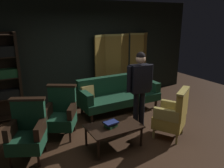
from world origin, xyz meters
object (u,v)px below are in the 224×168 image
at_px(armchair_wing_left, 61,113).
at_px(book_navy_cloth, 111,122).
at_px(armchair_gilt_accent, 173,115).
at_px(folding_screen, 125,64).
at_px(book_black_cloth, 111,124).
at_px(velvet_couch, 118,93).
at_px(coffee_table, 114,128).
at_px(standing_figure, 140,84).
at_px(armchair_wing_right, 28,131).
at_px(book_green_cloth, 111,126).

distance_m(armchair_wing_left, book_navy_cloth, 1.12).
distance_m(armchair_gilt_accent, book_navy_cloth, 1.29).
bearing_deg(folding_screen, book_black_cloth, -126.91).
height_order(velvet_couch, coffee_table, velvet_couch).
distance_m(coffee_table, standing_figure, 1.08).
distance_m(armchair_wing_left, standing_figure, 1.72).
bearing_deg(armchair_wing_right, book_green_cloth, -16.86).
height_order(folding_screen, armchair_wing_left, folding_screen).
distance_m(folding_screen, armchair_wing_right, 3.76).
bearing_deg(velvet_couch, book_green_cloth, -124.94).
bearing_deg(coffee_table, standing_figure, 21.37).
xyz_separation_m(coffee_table, book_black_cloth, (-0.06, -0.01, 0.10)).
height_order(folding_screen, book_navy_cloth, folding_screen).
distance_m(velvet_couch, coffee_table, 1.79).
relative_size(folding_screen, velvet_couch, 0.99).
bearing_deg(coffee_table, book_green_cloth, -171.07).
distance_m(coffee_table, armchair_wing_left, 1.16).
relative_size(folding_screen, armchair_gilt_accent, 2.03).
distance_m(velvet_couch, armchair_wing_right, 2.67).
distance_m(folding_screen, armchair_wing_left, 2.89).
bearing_deg(book_navy_cloth, book_black_cloth, -7.13).
relative_size(standing_figure, book_black_cloth, 8.51).
relative_size(coffee_table, standing_figure, 0.59).
height_order(velvet_couch, armchair_wing_left, armchair_wing_left).
xyz_separation_m(folding_screen, book_black_cloth, (-1.78, -2.37, -0.51)).
relative_size(folding_screen, book_navy_cloth, 8.31).
relative_size(folding_screen, armchair_wing_right, 2.03).
distance_m(velvet_couch, standing_figure, 1.32).
bearing_deg(book_black_cloth, armchair_wing_right, 163.14).
height_order(folding_screen, standing_figure, folding_screen).
bearing_deg(armchair_wing_right, folding_screen, 31.54).
bearing_deg(armchair_gilt_accent, folding_screen, 78.89).
xyz_separation_m(folding_screen, armchair_gilt_accent, (-0.52, -2.65, -0.50)).
relative_size(armchair_gilt_accent, book_green_cloth, 5.29).
relative_size(velvet_couch, book_navy_cloth, 8.35).
xyz_separation_m(armchair_wing_left, book_black_cloth, (0.66, -0.90, -0.01)).
relative_size(coffee_table, armchair_wing_left, 0.96).
relative_size(book_green_cloth, book_navy_cloth, 0.77).
distance_m(armchair_gilt_accent, book_green_cloth, 1.29).
distance_m(standing_figure, book_green_cloth, 1.09).
bearing_deg(armchair_gilt_accent, book_black_cloth, 167.55).
xyz_separation_m(folding_screen, velvet_couch, (-0.73, -0.87, -0.53)).
relative_size(folding_screen, standing_figure, 1.24).
distance_m(armchair_wing_left, armchair_wing_right, 0.88).
relative_size(armchair_gilt_accent, book_black_cloth, 5.20).
bearing_deg(armchair_gilt_accent, book_green_cloth, 167.55).
bearing_deg(armchair_wing_left, standing_figure, -20.87).
xyz_separation_m(velvet_couch, armchair_gilt_accent, (0.21, -1.78, 0.04)).
relative_size(coffee_table, armchair_wing_right, 0.96).
distance_m(folding_screen, coffee_table, 2.98).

